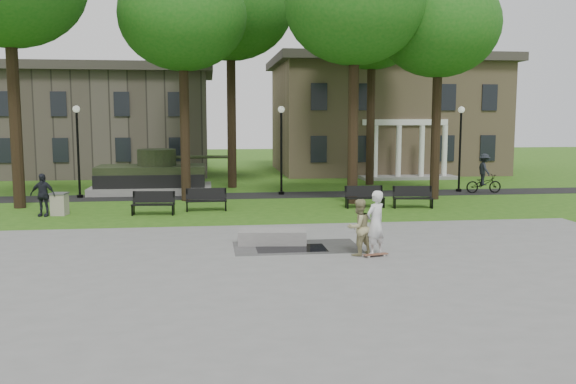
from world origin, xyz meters
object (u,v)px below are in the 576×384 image
object	(u,v)px
cyclist	(484,177)
park_bench_0	(153,203)
friend_watching	(359,227)
concrete_block	(272,237)
trash_bin	(60,204)
skateboarder	(375,223)

from	to	relation	value
cyclist	park_bench_0	xyz separation A→B (m)	(-17.33, -5.35, -0.36)
friend_watching	cyclist	size ratio (longest dim) A/B	0.78
concrete_block	trash_bin	bearing A→B (deg)	139.66
concrete_block	park_bench_0	size ratio (longest dim) A/B	1.20
friend_watching	park_bench_0	xyz separation A→B (m)	(-6.81, 8.71, -0.35)
friend_watching	park_bench_0	world-z (taller)	friend_watching
friend_watching	trash_bin	xyz separation A→B (m)	(-10.75, 9.12, -0.38)
cyclist	concrete_block	bearing A→B (deg)	134.08
friend_watching	concrete_block	bearing A→B (deg)	-67.76
concrete_block	trash_bin	distance (m)	10.97
cyclist	trash_bin	size ratio (longest dim) A/B	2.26
friend_watching	cyclist	bearing A→B (deg)	-154.30
skateboarder	friend_watching	world-z (taller)	skateboarder
skateboarder	concrete_block	bearing A→B (deg)	-69.51
cyclist	park_bench_0	world-z (taller)	cyclist
concrete_block	friend_watching	size ratio (longest dim) A/B	1.29
trash_bin	park_bench_0	bearing A→B (deg)	-6.00
concrete_block	cyclist	world-z (taller)	cyclist
skateboarder	trash_bin	bearing A→B (deg)	-73.28
skateboarder	cyclist	xyz separation A→B (m)	(10.02, 14.09, -0.11)
skateboarder	park_bench_0	size ratio (longest dim) A/B	1.06
friend_watching	cyclist	xyz separation A→B (m)	(10.52, 14.06, 0.02)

